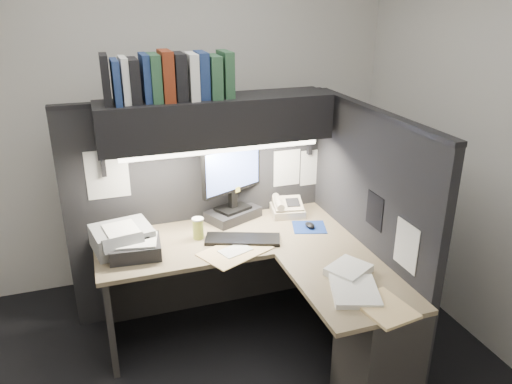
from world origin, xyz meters
The scene contains 23 objects.
floor centered at (0.00, 0.00, 0.00)m, with size 3.50×3.50×0.00m, color black.
wall_back centered at (0.00, 1.50, 1.35)m, with size 3.50×0.04×2.70m, color silver.
wall_front centered at (0.00, -1.50, 1.35)m, with size 3.50×0.04×2.70m, color silver.
wall_right centered at (1.75, 0.00, 1.35)m, with size 0.04×3.00×2.70m, color silver.
partition_back centered at (0.03, 0.93, 0.80)m, with size 1.90×0.06×1.60m, color black.
partition_right centered at (0.98, 0.18, 0.80)m, with size 0.06×1.50×1.60m, color black.
desk centered at (0.43, 0.00, 0.44)m, with size 1.70×1.53×0.73m.
overhead_shelf centered at (0.12, 0.75, 1.50)m, with size 1.55×0.34×0.30m, color black.
task_light_tube centered at (0.12, 0.61, 1.33)m, with size 0.04×0.04×1.32m, color white.
monitor centered at (0.25, 0.82, 0.95)m, with size 0.49×0.36×0.57m.
keyboard centered at (0.21, 0.46, 0.74)m, with size 0.50×0.17×0.02m, color black.
mousepad centered at (0.72, 0.50, 0.73)m, with size 0.23×0.21×0.00m, color navy.
mouse centered at (0.72, 0.49, 0.75)m, with size 0.06×0.09×0.04m, color black.
telephone centered at (0.66, 0.77, 0.78)m, with size 0.23×0.24×0.10m, color beige.
coffee_cup centered at (-0.06, 0.59, 0.80)m, with size 0.07×0.07×0.14m, color #BECB51.
printer centered at (-0.56, 0.62, 0.80)m, with size 0.36×0.31×0.15m, color #94989A.
notebook_stack centered at (-0.49, 0.49, 0.78)m, with size 0.32×0.26×0.09m, color black.
open_folder centered at (0.12, 0.33, 0.73)m, with size 0.44×0.29×0.01m, color #E1BF7E.
paper_stack_a centered at (0.68, -0.15, 0.75)m, with size 0.24×0.20×0.05m, color white.
paper_stack_b centered at (0.61, -0.35, 0.75)m, with size 0.25×0.31×0.03m, color white.
manila_stack centered at (0.69, -0.53, 0.74)m, with size 0.24×0.31×0.02m, color #E1BF7E.
binder_row centered at (-0.17, 0.75, 1.79)m, with size 0.81×0.25×0.31m.
pinned_papers centered at (0.42, 0.56, 1.05)m, with size 1.76×1.31×0.51m.
Camera 1 is at (-0.67, -2.40, 2.29)m, focal length 35.00 mm.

